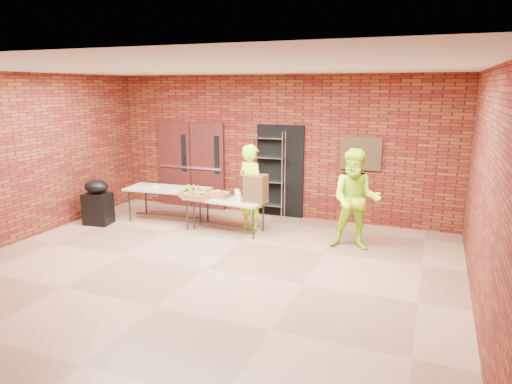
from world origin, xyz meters
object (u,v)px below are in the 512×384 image
(coffee_dispenser, at_px, (256,188))
(volunteer_man, at_px, (356,200))
(table_right, at_px, (225,202))
(covered_grill, at_px, (98,202))
(table_left, at_px, (168,191))
(wire_rack, at_px, (269,174))
(volunteer_woman, at_px, (251,188))

(coffee_dispenser, bearing_deg, volunteer_man, -3.95)
(table_right, distance_m, covered_grill, 2.85)
(table_left, xyz_separation_m, table_right, (1.47, -0.17, -0.07))
(table_left, bearing_deg, wire_rack, 26.70)
(covered_grill, xyz_separation_m, volunteer_woman, (3.29, 0.76, 0.41))
(volunteer_woman, relative_size, volunteer_man, 0.97)
(table_right, relative_size, coffee_dispenser, 3.17)
(coffee_dispenser, bearing_deg, covered_grill, -169.63)
(wire_rack, bearing_deg, volunteer_man, -36.81)
(wire_rack, distance_m, table_left, 2.29)
(table_right, bearing_deg, volunteer_woman, 26.07)
(table_left, xyz_separation_m, volunteer_woman, (1.97, 0.02, 0.21))
(table_left, relative_size, volunteer_woman, 1.05)
(covered_grill, height_order, volunteer_woman, volunteer_woman)
(volunteer_woman, height_order, volunteer_man, volunteer_man)
(wire_rack, distance_m, volunteer_woman, 1.18)
(table_left, height_order, coffee_dispenser, coffee_dispenser)
(wire_rack, bearing_deg, table_left, -151.72)
(wire_rack, bearing_deg, volunteer_woman, -91.41)
(table_left, height_order, table_right, table_left)
(volunteer_man, bearing_deg, coffee_dispenser, 171.59)
(table_right, distance_m, coffee_dispenser, 0.74)
(table_left, distance_m, coffee_dispenser, 2.15)
(wire_rack, height_order, coffee_dispenser, wire_rack)
(table_left, bearing_deg, table_right, -11.88)
(volunteer_woman, bearing_deg, covered_grill, 37.71)
(table_right, xyz_separation_m, covered_grill, (-2.79, -0.57, -0.13))
(covered_grill, bearing_deg, coffee_dispenser, 1.88)
(coffee_dispenser, bearing_deg, wire_rack, 98.88)
(table_left, relative_size, coffee_dispenser, 3.51)
(coffee_dispenser, distance_m, covered_grill, 3.53)
(table_left, distance_m, volunteer_woman, 1.98)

